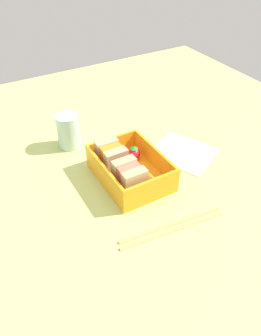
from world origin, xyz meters
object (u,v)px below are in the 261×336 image
at_px(folded_napkin, 183,152).
at_px(strawberry_far_left, 134,154).
at_px(sandwich_left, 129,177).
at_px(chopstick_pair, 172,227).
at_px(drinking_glass, 69,131).
at_px(sandwich_center_left, 112,157).
at_px(carrot_stick_far_left, 149,177).

bearing_deg(folded_napkin, strawberry_far_left, 79.08).
bearing_deg(strawberry_far_left, sandwich_left, 144.17).
distance_m(chopstick_pair, drinking_glass, 0.34).
xyz_separation_m(sandwich_left, strawberry_far_left, (0.08, -0.05, -0.01)).
bearing_deg(sandwich_left, drinking_glass, 10.96).
xyz_separation_m(sandwich_center_left, carrot_stick_far_left, (-0.07, -0.05, -0.02)).
bearing_deg(strawberry_far_left, chopstick_pair, 169.69).
relative_size(sandwich_center_left, folded_napkin, 0.46).
bearing_deg(drinking_glass, folded_napkin, -126.52).
xyz_separation_m(drinking_glass, folded_napkin, (-0.16, -0.21, -0.04)).
relative_size(chopstick_pair, drinking_glass, 2.56).
height_order(sandwich_center_left, folded_napkin, sandwich_center_left).
bearing_deg(folded_napkin, sandwich_center_left, 83.05).
xyz_separation_m(sandwich_center_left, chopstick_pair, (-0.19, -0.02, -0.04)).
relative_size(carrot_stick_far_left, folded_napkin, 0.31).
distance_m(sandwich_left, sandwich_center_left, 0.07).
xyz_separation_m(chopstick_pair, folded_napkin, (0.17, -0.15, -0.00)).
height_order(chopstick_pair, drinking_glass, drinking_glass).
xyz_separation_m(sandwich_center_left, drinking_glass, (0.14, 0.04, 0.00)).
bearing_deg(chopstick_pair, sandwich_center_left, 5.80).
distance_m(sandwich_left, folded_napkin, 0.19).
bearing_deg(strawberry_far_left, folded_napkin, -100.92).
bearing_deg(drinking_glass, carrot_stick_far_left, -156.95).
distance_m(sandwich_left, carrot_stick_far_left, 0.05).
xyz_separation_m(sandwich_left, sandwich_center_left, (0.07, 0.00, 0.00)).
bearing_deg(carrot_stick_far_left, folded_napkin, -67.72).
bearing_deg(chopstick_pair, strawberry_far_left, -10.31).
distance_m(sandwich_center_left, carrot_stick_far_left, 0.09).
distance_m(sandwich_center_left, drinking_glass, 0.14).
relative_size(sandwich_left, drinking_glass, 0.75).
xyz_separation_m(carrot_stick_far_left, strawberry_far_left, (0.07, -0.01, 0.01)).
height_order(sandwich_center_left, strawberry_far_left, sandwich_center_left).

